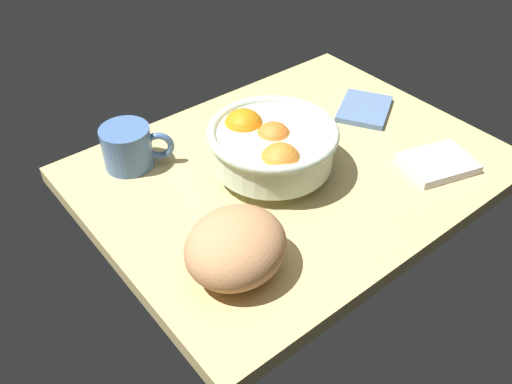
% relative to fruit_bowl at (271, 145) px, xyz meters
% --- Properties ---
extents(ground_plane, '(0.72, 0.56, 0.03)m').
position_rel_fruit_bowl_xyz_m(ground_plane, '(-0.05, 0.01, -0.08)').
color(ground_plane, tan).
extents(fruit_bowl, '(0.22, 0.22, 0.11)m').
position_rel_fruit_bowl_xyz_m(fruit_bowl, '(0.00, 0.00, 0.00)').
color(fruit_bowl, silver).
rests_on(fruit_bowl, ground).
extents(bread_loaf, '(0.18, 0.17, 0.09)m').
position_rel_fruit_bowl_xyz_m(bread_loaf, '(0.18, 0.14, -0.01)').
color(bread_loaf, tan).
rests_on(bread_loaf, ground).
extents(napkin_folded, '(0.15, 0.15, 0.01)m').
position_rel_fruit_bowl_xyz_m(napkin_folded, '(-0.28, -0.03, -0.05)').
color(napkin_folded, slate).
rests_on(napkin_folded, ground).
extents(napkin_spare, '(0.14, 0.12, 0.02)m').
position_rel_fruit_bowl_xyz_m(napkin_spare, '(-0.24, 0.18, -0.05)').
color(napkin_spare, silver).
rests_on(napkin_spare, ground).
extents(mug, '(0.12, 0.10, 0.08)m').
position_rel_fruit_bowl_xyz_m(mug, '(0.18, -0.18, -0.02)').
color(mug, '#46699F').
rests_on(mug, ground).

